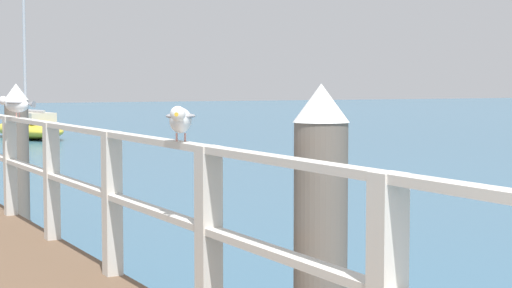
{
  "coord_description": "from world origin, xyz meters",
  "views": [
    {
      "loc": [
        -0.72,
        -0.25,
        1.8
      ],
      "look_at": [
        3.48,
        7.52,
        1.18
      ],
      "focal_mm": 60.64,
      "sensor_mm": 36.0,
      "label": 1
    }
  ],
  "objects_px": {
    "seagull_foreground": "(180,119)",
    "boat_0": "(29,128)",
    "dock_piling_near": "(320,255)",
    "dock_piling_far": "(17,157)",
    "seagull_background": "(16,104)"
  },
  "relations": [
    {
      "from": "seagull_foreground",
      "to": "boat_0",
      "type": "distance_m",
      "value": 24.31
    },
    {
      "from": "boat_0",
      "to": "seagull_background",
      "type": "bearing_deg",
      "value": -112.11
    },
    {
      "from": "dock_piling_near",
      "to": "dock_piling_far",
      "type": "xyz_separation_m",
      "value": [
        0.0,
        6.77,
        0.0
      ]
    },
    {
      "from": "seagull_background",
      "to": "boat_0",
      "type": "bearing_deg",
      "value": 38.0
    },
    {
      "from": "seagull_foreground",
      "to": "boat_0",
      "type": "bearing_deg",
      "value": -73.13
    },
    {
      "from": "dock_piling_near",
      "to": "boat_0",
      "type": "relative_size",
      "value": 0.34
    },
    {
      "from": "dock_piling_near",
      "to": "seagull_foreground",
      "type": "xyz_separation_m",
      "value": [
        -0.38,
        0.93,
        0.68
      ]
    },
    {
      "from": "seagull_foreground",
      "to": "boat_0",
      "type": "xyz_separation_m",
      "value": [
        4.9,
        23.78,
        -1.24
      ]
    },
    {
      "from": "dock_piling_near",
      "to": "dock_piling_far",
      "type": "distance_m",
      "value": 6.77
    },
    {
      "from": "dock_piling_far",
      "to": "seagull_background",
      "type": "xyz_separation_m",
      "value": [
        -0.39,
        -1.68,
        0.68
      ]
    },
    {
      "from": "seagull_foreground",
      "to": "dock_piling_far",
      "type": "bearing_deg",
      "value": -65.26
    },
    {
      "from": "dock_piling_near",
      "to": "boat_0",
      "type": "bearing_deg",
      "value": 79.65
    },
    {
      "from": "dock_piling_near",
      "to": "seagull_foreground",
      "type": "bearing_deg",
      "value": 112.45
    },
    {
      "from": "dock_piling_near",
      "to": "dock_piling_far",
      "type": "height_order",
      "value": "same"
    },
    {
      "from": "dock_piling_far",
      "to": "seagull_foreground",
      "type": "bearing_deg",
      "value": -93.76
    }
  ]
}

